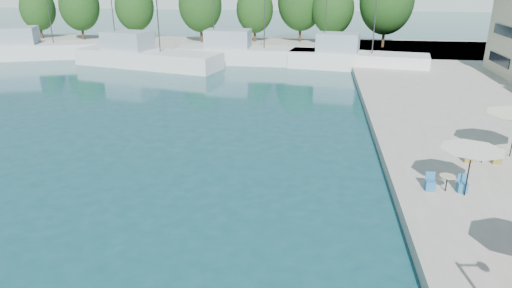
# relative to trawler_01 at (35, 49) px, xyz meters

# --- Properties ---
(quay_far) EXTENTS (90.00, 16.00, 0.60)m
(quay_far) POSITION_rel_trawler_01_xyz_m (24.54, 9.71, -0.77)
(quay_far) COLOR #A5A195
(quay_far) RESTS_ON ground
(trawler_01) EXTENTS (18.75, 10.41, 10.20)m
(trawler_01) POSITION_rel_trawler_01_xyz_m (0.00, 0.00, 0.00)
(trawler_01) COLOR silver
(trawler_01) RESTS_ON ground
(trawler_02) EXTENTS (17.55, 8.65, 10.20)m
(trawler_02) POSITION_rel_trawler_01_xyz_m (15.51, -3.57, 0.00)
(trawler_02) COLOR silver
(trawler_02) RESTS_ON ground
(trawler_03) EXTENTS (17.03, 4.70, 10.20)m
(trawler_03) POSITION_rel_trawler_01_xyz_m (26.52, 0.09, 0.00)
(trawler_03) COLOR silver
(trawler_03) RESTS_ON ground
(trawler_04) EXTENTS (15.31, 6.35, 10.20)m
(trawler_04) POSITION_rel_trawler_01_xyz_m (38.80, -1.93, 0.00)
(trawler_04) COLOR white
(trawler_04) RESTS_ON ground
(tree_01) EXTENTS (5.04, 5.04, 7.46)m
(tree_01) POSITION_rel_trawler_01_xyz_m (-6.88, 12.89, 3.83)
(tree_01) COLOR #3F2B19
(tree_01) RESTS_ON quay_far
(tree_02) EXTENTS (5.67, 5.67, 8.39)m
(tree_02) POSITION_rel_trawler_01_xyz_m (0.10, 12.29, 4.37)
(tree_02) COLOR #3F2B19
(tree_02) RESTS_ON quay_far
(tree_03) EXTENTS (5.59, 5.59, 8.27)m
(tree_03) POSITION_rel_trawler_01_xyz_m (8.05, 13.34, 4.31)
(tree_03) COLOR #3F2B19
(tree_03) RESTS_ON quay_far
(tree_04) EXTENTS (6.04, 6.04, 8.94)m
(tree_04) POSITION_rel_trawler_01_xyz_m (18.19, 12.21, 4.69)
(tree_04) COLOR #3F2B19
(tree_04) RESTS_ON quay_far
(tree_05) EXTENTS (5.25, 5.25, 7.77)m
(tree_05) POSITION_rel_trawler_01_xyz_m (25.72, 13.81, 4.02)
(tree_05) COLOR #3F2B19
(tree_05) RESTS_ON quay_far
(tree_06) EXTENTS (6.57, 6.57, 9.73)m
(tree_06) POSITION_rel_trawler_01_xyz_m (32.21, 14.41, 5.15)
(tree_06) COLOR #3F2B19
(tree_06) RESTS_ON quay_far
(tree_07) EXTENTS (5.63, 5.63, 8.34)m
(tree_07) POSITION_rel_trawler_01_xyz_m (36.65, 11.78, 4.35)
(tree_07) COLOR #3F2B19
(tree_07) RESTS_ON quay_far
(tree_08) EXTENTS (7.00, 7.00, 10.37)m
(tree_08) POSITION_rel_trawler_01_xyz_m (43.47, 10.77, 5.52)
(tree_08) COLOR #3F2B19
(tree_08) RESTS_ON quay_far
(umbrella_white) EXTENTS (2.69, 2.69, 2.21)m
(umbrella_white) POSITION_rel_trawler_01_xyz_m (41.51, -33.70, 1.49)
(umbrella_white) COLOR black
(umbrella_white) RESTS_ON quay_right
(cafe_table_02) EXTENTS (1.82, 0.70, 0.76)m
(cafe_table_02) POSITION_rel_trawler_01_xyz_m (40.78, -33.35, -0.18)
(cafe_table_02) COLOR black
(cafe_table_02) RESTS_ON quay_right
(cafe_table_03) EXTENTS (1.82, 0.70, 0.76)m
(cafe_table_03) POSITION_rel_trawler_01_xyz_m (43.51, -29.63, -0.18)
(cafe_table_03) COLOR black
(cafe_table_03) RESTS_ON quay_right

